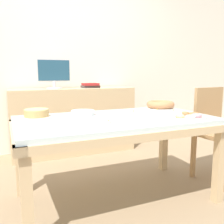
{
  "coord_description": "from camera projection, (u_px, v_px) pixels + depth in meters",
  "views": [
    {
      "loc": [
        -0.85,
        -1.87,
        1.09
      ],
      "look_at": [
        -0.07,
        -0.06,
        0.78
      ],
      "focal_mm": 40.0,
      "sensor_mm": 36.0,
      "label": 1
    }
  ],
  "objects": [
    {
      "name": "ground_plane",
      "position": [
        116.0,
        198.0,
        2.2
      ],
      "size": [
        12.0,
        12.0,
        0.0
      ],
      "primitive_type": "plane",
      "color": "#997F60"
    },
    {
      "name": "wall_back",
      "position": [
        67.0,
        58.0,
        3.55
      ],
      "size": [
        8.0,
        0.1,
        2.6
      ],
      "primitive_type": "cube",
      "color": "silver",
      "rests_on": "ground"
    },
    {
      "name": "dining_table",
      "position": [
        116.0,
        127.0,
        2.1
      ],
      "size": [
        1.65,
        0.92,
        0.72
      ],
      "color": "silver",
      "rests_on": "ground"
    },
    {
      "name": "chair",
      "position": [
        216.0,
        128.0,
        2.57
      ],
      "size": [
        0.46,
        0.46,
        0.94
      ],
      "color": "tan",
      "rests_on": "ground"
    },
    {
      "name": "sideboard",
      "position": [
        74.0,
        121.0,
        3.41
      ],
      "size": [
        1.64,
        0.44,
        0.89
      ],
      "color": "#D1B284",
      "rests_on": "ground"
    },
    {
      "name": "computer_monitor",
      "position": [
        54.0,
        74.0,
        3.21
      ],
      "size": [
        0.42,
        0.2,
        0.38
      ],
      "color": "silver",
      "rests_on": "sideboard"
    },
    {
      "name": "book_stack",
      "position": [
        90.0,
        85.0,
        3.43
      ],
      "size": [
        0.25,
        0.18,
        0.06
      ],
      "color": "#3F3838",
      "rests_on": "sideboard"
    },
    {
      "name": "cake_chocolate_round",
      "position": [
        36.0,
        114.0,
        2.06
      ],
      "size": [
        0.27,
        0.27,
        0.07
      ],
      "color": "white",
      "rests_on": "dining_table"
    },
    {
      "name": "cake_golden_bundt",
      "position": [
        160.0,
        105.0,
        2.58
      ],
      "size": [
        0.3,
        0.3,
        0.08
      ],
      "color": "white",
      "rests_on": "dining_table"
    },
    {
      "name": "pastry_platter",
      "position": [
        186.0,
        116.0,
        2.07
      ],
      "size": [
        0.34,
        0.34,
        0.04
      ],
      "color": "white",
      "rests_on": "dining_table"
    },
    {
      "name": "plate_stack",
      "position": [
        83.0,
        113.0,
        2.22
      ],
      "size": [
        0.21,
        0.21,
        0.04
      ],
      "color": "white",
      "rests_on": "dining_table"
    },
    {
      "name": "tealight_left_edge",
      "position": [
        173.0,
        111.0,
        2.36
      ],
      "size": [
        0.04,
        0.04,
        0.04
      ],
      "color": "silver",
      "rests_on": "dining_table"
    },
    {
      "name": "tealight_near_cakes",
      "position": [
        133.0,
        112.0,
        2.3
      ],
      "size": [
        0.04,
        0.04,
        0.04
      ],
      "color": "silver",
      "rests_on": "dining_table"
    },
    {
      "name": "tealight_right_edge",
      "position": [
        108.0,
        122.0,
        1.85
      ],
      "size": [
        0.04,
        0.04,
        0.04
      ],
      "color": "silver",
      "rests_on": "dining_table"
    },
    {
      "name": "tealight_near_front",
      "position": [
        157.0,
        111.0,
        2.39
      ],
      "size": [
        0.04,
        0.04,
        0.04
      ],
      "color": "silver",
      "rests_on": "dining_table"
    }
  ]
}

